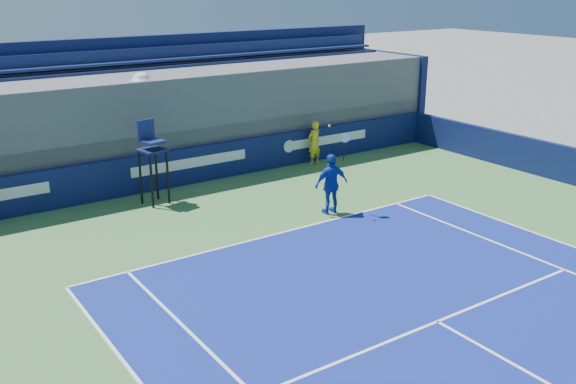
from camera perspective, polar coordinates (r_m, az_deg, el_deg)
ball_person at (r=22.74m, az=2.34°, el=4.40°), size 0.62×0.47×1.55m
back_hoarding at (r=20.79m, az=-8.74°, el=2.32°), size 20.40×0.21×1.20m
umpire_chair at (r=18.85m, az=-12.01°, el=3.39°), size 0.83×0.83×2.48m
tennis_player at (r=17.86m, az=3.88°, el=0.73°), size 1.05×0.55×2.57m
stadium_seating at (r=22.31m, az=-11.26°, el=6.54°), size 21.00×4.05×4.40m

